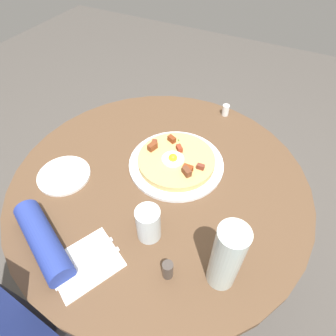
{
  "coord_description": "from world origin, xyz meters",
  "views": [
    {
      "loc": [
        -0.3,
        0.53,
        1.48
      ],
      "look_at": [
        -0.01,
        -0.04,
        0.78
      ],
      "focal_mm": 30.3,
      "sensor_mm": 36.0,
      "label": 1
    }
  ],
  "objects_px": {
    "pizza_plate": "(176,163)",
    "water_glass": "(148,224)",
    "bread_plate": "(64,175)",
    "water_bottle": "(227,257)",
    "salt_shaker": "(226,110)",
    "pepper_shaker": "(168,270)",
    "knife": "(88,268)",
    "breakfast_pizza": "(176,160)",
    "fork": "(82,257)",
    "dining_table": "(160,210)"
  },
  "relations": [
    {
      "from": "dining_table",
      "to": "water_bottle",
      "type": "bearing_deg",
      "value": 143.71
    },
    {
      "from": "dining_table",
      "to": "pizza_plate",
      "type": "height_order",
      "value": "pizza_plate"
    },
    {
      "from": "water_bottle",
      "to": "pizza_plate",
      "type": "bearing_deg",
      "value": -47.92
    },
    {
      "from": "pepper_shaker",
      "to": "breakfast_pizza",
      "type": "bearing_deg",
      "value": -67.0
    },
    {
      "from": "salt_shaker",
      "to": "fork",
      "type": "bearing_deg",
      "value": 80.72
    },
    {
      "from": "water_bottle",
      "to": "pepper_shaker",
      "type": "height_order",
      "value": "water_bottle"
    },
    {
      "from": "pizza_plate",
      "to": "knife",
      "type": "distance_m",
      "value": 0.44
    },
    {
      "from": "bread_plate",
      "to": "fork",
      "type": "distance_m",
      "value": 0.31
    },
    {
      "from": "fork",
      "to": "bread_plate",
      "type": "bearing_deg",
      "value": -104.08
    },
    {
      "from": "bread_plate",
      "to": "fork",
      "type": "xyz_separation_m",
      "value": [
        -0.24,
        0.2,
        0.0
      ]
    },
    {
      "from": "fork",
      "to": "knife",
      "type": "height_order",
      "value": "same"
    },
    {
      "from": "dining_table",
      "to": "water_glass",
      "type": "relative_size",
      "value": 8.89
    },
    {
      "from": "dining_table",
      "to": "water_glass",
      "type": "distance_m",
      "value": 0.31
    },
    {
      "from": "water_bottle",
      "to": "salt_shaker",
      "type": "bearing_deg",
      "value": -71.54
    },
    {
      "from": "pizza_plate",
      "to": "water_bottle",
      "type": "xyz_separation_m",
      "value": [
        -0.27,
        0.3,
        0.1
      ]
    },
    {
      "from": "dining_table",
      "to": "pepper_shaker",
      "type": "bearing_deg",
      "value": 122.22
    },
    {
      "from": "breakfast_pizza",
      "to": "bread_plate",
      "type": "distance_m",
      "value": 0.38
    },
    {
      "from": "breakfast_pizza",
      "to": "water_glass",
      "type": "relative_size",
      "value": 2.39
    },
    {
      "from": "water_glass",
      "to": "water_bottle",
      "type": "relative_size",
      "value": 0.5
    },
    {
      "from": "salt_shaker",
      "to": "pepper_shaker",
      "type": "relative_size",
      "value": 0.77
    },
    {
      "from": "dining_table",
      "to": "breakfast_pizza",
      "type": "bearing_deg",
      "value": -102.42
    },
    {
      "from": "pizza_plate",
      "to": "breakfast_pizza",
      "type": "relative_size",
      "value": 1.24
    },
    {
      "from": "bread_plate",
      "to": "fork",
      "type": "bearing_deg",
      "value": 139.88
    },
    {
      "from": "water_glass",
      "to": "bread_plate",
      "type": "bearing_deg",
      "value": -9.08
    },
    {
      "from": "breakfast_pizza",
      "to": "pepper_shaker",
      "type": "bearing_deg",
      "value": 113.0
    },
    {
      "from": "knife",
      "to": "breakfast_pizza",
      "type": "bearing_deg",
      "value": -158.93
    },
    {
      "from": "pizza_plate",
      "to": "fork",
      "type": "relative_size",
      "value": 1.82
    },
    {
      "from": "pizza_plate",
      "to": "fork",
      "type": "distance_m",
      "value": 0.43
    },
    {
      "from": "pizza_plate",
      "to": "water_glass",
      "type": "height_order",
      "value": "water_glass"
    },
    {
      "from": "breakfast_pizza",
      "to": "fork",
      "type": "height_order",
      "value": "breakfast_pizza"
    },
    {
      "from": "dining_table",
      "to": "knife",
      "type": "xyz_separation_m",
      "value": [
        0.02,
        0.35,
        0.19
      ]
    },
    {
      "from": "pizza_plate",
      "to": "bread_plate",
      "type": "bearing_deg",
      "value": 35.26
    },
    {
      "from": "knife",
      "to": "pepper_shaker",
      "type": "height_order",
      "value": "pepper_shaker"
    },
    {
      "from": "fork",
      "to": "salt_shaker",
      "type": "bearing_deg",
      "value": -163.24
    },
    {
      "from": "bread_plate",
      "to": "water_glass",
      "type": "distance_m",
      "value": 0.37
    },
    {
      "from": "knife",
      "to": "dining_table",
      "type": "bearing_deg",
      "value": -157.06
    },
    {
      "from": "bread_plate",
      "to": "water_glass",
      "type": "relative_size",
      "value": 1.57
    },
    {
      "from": "pizza_plate",
      "to": "pepper_shaker",
      "type": "distance_m",
      "value": 0.39
    },
    {
      "from": "pizza_plate",
      "to": "water_bottle",
      "type": "distance_m",
      "value": 0.42
    },
    {
      "from": "pizza_plate",
      "to": "water_bottle",
      "type": "height_order",
      "value": "water_bottle"
    },
    {
      "from": "dining_table",
      "to": "breakfast_pizza",
      "type": "xyz_separation_m",
      "value": [
        -0.02,
        -0.09,
        0.21
      ]
    },
    {
      "from": "water_glass",
      "to": "pepper_shaker",
      "type": "bearing_deg",
      "value": 141.43
    },
    {
      "from": "fork",
      "to": "water_bottle",
      "type": "bearing_deg",
      "value": 135.5
    },
    {
      "from": "dining_table",
      "to": "bread_plate",
      "type": "bearing_deg",
      "value": 24.55
    },
    {
      "from": "fork",
      "to": "knife",
      "type": "xyz_separation_m",
      "value": [
        -0.03,
        0.02,
        0.0
      ]
    },
    {
      "from": "breakfast_pizza",
      "to": "water_bottle",
      "type": "relative_size",
      "value": 1.2
    },
    {
      "from": "breakfast_pizza",
      "to": "knife",
      "type": "relative_size",
      "value": 1.47
    },
    {
      "from": "water_glass",
      "to": "pepper_shaker",
      "type": "height_order",
      "value": "water_glass"
    },
    {
      "from": "breakfast_pizza",
      "to": "water_glass",
      "type": "height_order",
      "value": "water_glass"
    },
    {
      "from": "dining_table",
      "to": "bread_plate",
      "type": "relative_size",
      "value": 5.66
    }
  ]
}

